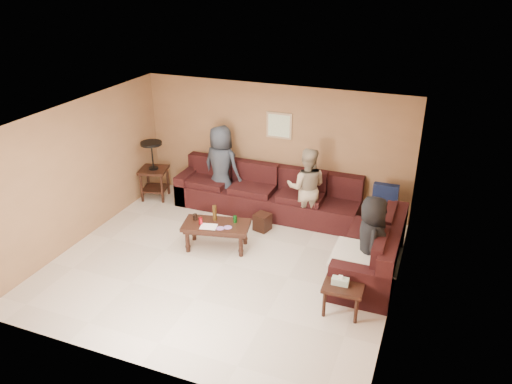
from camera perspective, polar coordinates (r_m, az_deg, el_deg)
room at (r=7.70m, az=-4.04°, el=2.27°), size 5.60×5.50×2.50m
sectional_sofa at (r=9.29m, az=4.74°, el=-2.69°), size 4.65×2.90×0.97m
coffee_table at (r=8.72m, az=-4.58°, el=-4.04°), size 1.25×0.81×0.76m
end_table_left at (r=10.66m, az=-11.63°, el=2.57°), size 0.67×0.67×1.25m
side_table_right at (r=7.30m, az=9.88°, el=-10.82°), size 0.58×0.48×0.61m
waste_bin at (r=9.38m, az=0.73°, el=-3.44°), size 0.33×0.33×0.33m
wall_art at (r=9.81m, az=2.66°, el=7.60°), size 0.52×0.04×0.52m
person_left at (r=10.11m, az=-3.98°, el=2.94°), size 0.91×0.67×1.69m
person_middle at (r=9.35m, az=5.80°, el=0.51°), size 0.86×0.74×1.55m
person_right at (r=7.79m, az=12.97°, el=-5.59°), size 0.64×0.82×1.50m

